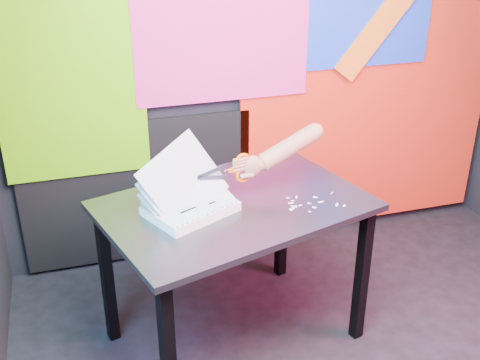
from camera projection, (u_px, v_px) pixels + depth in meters
name	position (u px, v px, depth m)	size (l,w,h in m)	color
room	(414.00, 114.00, 1.93)	(3.01, 3.01, 2.71)	black
backdrop	(276.00, 93.00, 3.38)	(2.88, 0.05, 2.08)	red
work_table	(234.00, 222.00, 2.69)	(1.30, 1.04, 0.75)	black
printout_stack	(190.00, 206.00, 2.56)	(0.44, 0.38, 0.34)	beige
scissors	(239.00, 169.00, 2.65)	(0.25, 0.05, 0.14)	#969DB6
hand_forearm	(283.00, 150.00, 2.71)	(0.44, 0.13, 0.20)	#A14D3C
paper_clippings	(308.00, 204.00, 2.64)	(0.25, 0.16, 0.00)	white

